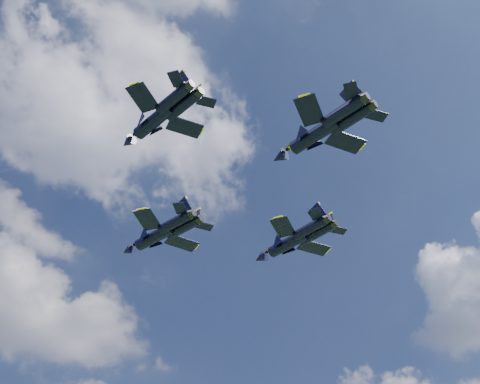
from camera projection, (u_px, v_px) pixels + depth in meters
name	position (u px, v px, depth m)	size (l,w,h in m)	color
jet_lead	(153.00, 237.00, 101.13)	(13.49, 17.66, 4.35)	black
jet_left	(152.00, 122.00, 82.71)	(12.01, 16.39, 3.93)	black
jet_right	(286.00, 244.00, 102.99)	(13.22, 18.00, 4.33)	black
jet_slot	(311.00, 137.00, 83.33)	(13.04, 17.74, 4.26)	black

